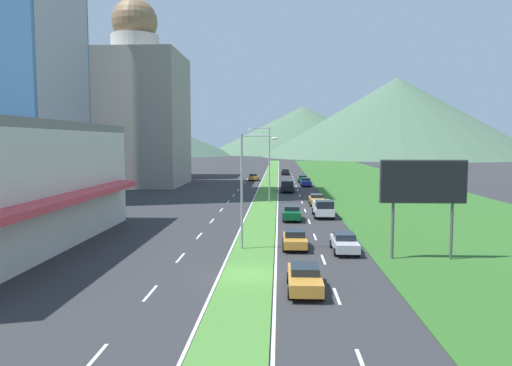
% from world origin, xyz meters
% --- Properties ---
extents(ground_plane, '(600.00, 600.00, 0.00)m').
position_xyz_m(ground_plane, '(0.00, 0.00, 0.00)').
color(ground_plane, '#2D2D30').
extents(grass_median, '(3.20, 240.00, 0.06)m').
position_xyz_m(grass_median, '(0.00, 60.00, 0.03)').
color(grass_median, '#477F33').
rests_on(grass_median, ground_plane).
extents(grass_verge_right, '(24.00, 240.00, 0.06)m').
position_xyz_m(grass_verge_right, '(20.60, 60.00, 0.03)').
color(grass_verge_right, '#2D6023').
rests_on(grass_verge_right, ground_plane).
extents(lane_dash_left_1, '(0.16, 2.80, 0.01)m').
position_xyz_m(lane_dash_left_1, '(-5.10, -11.91, 0.01)').
color(lane_dash_left_1, silver).
rests_on(lane_dash_left_1, ground_plane).
extents(lane_dash_left_2, '(0.16, 2.80, 0.01)m').
position_xyz_m(lane_dash_left_2, '(-5.10, -3.81, 0.01)').
color(lane_dash_left_2, silver).
rests_on(lane_dash_left_2, ground_plane).
extents(lane_dash_left_3, '(0.16, 2.80, 0.01)m').
position_xyz_m(lane_dash_left_3, '(-5.10, 4.28, 0.01)').
color(lane_dash_left_3, silver).
rests_on(lane_dash_left_3, ground_plane).
extents(lane_dash_left_4, '(0.16, 2.80, 0.01)m').
position_xyz_m(lane_dash_left_4, '(-5.10, 12.37, 0.01)').
color(lane_dash_left_4, silver).
rests_on(lane_dash_left_4, ground_plane).
extents(lane_dash_left_5, '(0.16, 2.80, 0.01)m').
position_xyz_m(lane_dash_left_5, '(-5.10, 20.46, 0.01)').
color(lane_dash_left_5, silver).
rests_on(lane_dash_left_5, ground_plane).
extents(lane_dash_left_6, '(0.16, 2.80, 0.01)m').
position_xyz_m(lane_dash_left_6, '(-5.10, 28.56, 0.01)').
color(lane_dash_left_6, silver).
rests_on(lane_dash_left_6, ground_plane).
extents(lane_dash_left_7, '(0.16, 2.80, 0.01)m').
position_xyz_m(lane_dash_left_7, '(-5.10, 36.65, 0.01)').
color(lane_dash_left_7, silver).
rests_on(lane_dash_left_7, ground_plane).
extents(lane_dash_left_8, '(0.16, 2.80, 0.01)m').
position_xyz_m(lane_dash_left_8, '(-5.10, 44.74, 0.01)').
color(lane_dash_left_8, silver).
rests_on(lane_dash_left_8, ground_plane).
extents(lane_dash_left_9, '(0.16, 2.80, 0.01)m').
position_xyz_m(lane_dash_left_9, '(-5.10, 52.84, 0.01)').
color(lane_dash_left_9, silver).
rests_on(lane_dash_left_9, ground_plane).
extents(lane_dash_left_10, '(0.16, 2.80, 0.01)m').
position_xyz_m(lane_dash_left_10, '(-5.10, 60.93, 0.01)').
color(lane_dash_left_10, silver).
rests_on(lane_dash_left_10, ground_plane).
extents(lane_dash_left_11, '(0.16, 2.80, 0.01)m').
position_xyz_m(lane_dash_left_11, '(-5.10, 69.02, 0.01)').
color(lane_dash_left_11, silver).
rests_on(lane_dash_left_11, ground_plane).
extents(lane_dash_left_12, '(0.16, 2.80, 0.01)m').
position_xyz_m(lane_dash_left_12, '(-5.10, 77.11, 0.01)').
color(lane_dash_left_12, silver).
rests_on(lane_dash_left_12, ground_plane).
extents(lane_dash_left_13, '(0.16, 2.80, 0.01)m').
position_xyz_m(lane_dash_left_13, '(-5.10, 85.21, 0.01)').
color(lane_dash_left_13, silver).
rests_on(lane_dash_left_13, ground_plane).
extents(lane_dash_left_14, '(0.16, 2.80, 0.01)m').
position_xyz_m(lane_dash_left_14, '(-5.10, 93.30, 0.01)').
color(lane_dash_left_14, silver).
rests_on(lane_dash_left_14, ground_plane).
extents(lane_dash_right_1, '(0.16, 2.80, 0.01)m').
position_xyz_m(lane_dash_right_1, '(5.10, -11.91, 0.01)').
color(lane_dash_right_1, silver).
rests_on(lane_dash_right_1, ground_plane).
extents(lane_dash_right_2, '(0.16, 2.80, 0.01)m').
position_xyz_m(lane_dash_right_2, '(5.10, -3.81, 0.01)').
color(lane_dash_right_2, silver).
rests_on(lane_dash_right_2, ground_plane).
extents(lane_dash_right_3, '(0.16, 2.80, 0.01)m').
position_xyz_m(lane_dash_right_3, '(5.10, 4.28, 0.01)').
color(lane_dash_right_3, silver).
rests_on(lane_dash_right_3, ground_plane).
extents(lane_dash_right_4, '(0.16, 2.80, 0.01)m').
position_xyz_m(lane_dash_right_4, '(5.10, 12.37, 0.01)').
color(lane_dash_right_4, silver).
rests_on(lane_dash_right_4, ground_plane).
extents(lane_dash_right_5, '(0.16, 2.80, 0.01)m').
position_xyz_m(lane_dash_right_5, '(5.10, 20.46, 0.01)').
color(lane_dash_right_5, silver).
rests_on(lane_dash_right_5, ground_plane).
extents(lane_dash_right_6, '(0.16, 2.80, 0.01)m').
position_xyz_m(lane_dash_right_6, '(5.10, 28.56, 0.01)').
color(lane_dash_right_6, silver).
rests_on(lane_dash_right_6, ground_plane).
extents(lane_dash_right_7, '(0.16, 2.80, 0.01)m').
position_xyz_m(lane_dash_right_7, '(5.10, 36.65, 0.01)').
color(lane_dash_right_7, silver).
rests_on(lane_dash_right_7, ground_plane).
extents(lane_dash_right_8, '(0.16, 2.80, 0.01)m').
position_xyz_m(lane_dash_right_8, '(5.10, 44.74, 0.01)').
color(lane_dash_right_8, silver).
rests_on(lane_dash_right_8, ground_plane).
extents(lane_dash_right_9, '(0.16, 2.80, 0.01)m').
position_xyz_m(lane_dash_right_9, '(5.10, 52.84, 0.01)').
color(lane_dash_right_9, silver).
rests_on(lane_dash_right_9, ground_plane).
extents(lane_dash_right_10, '(0.16, 2.80, 0.01)m').
position_xyz_m(lane_dash_right_10, '(5.10, 60.93, 0.01)').
color(lane_dash_right_10, silver).
rests_on(lane_dash_right_10, ground_plane).
extents(lane_dash_right_11, '(0.16, 2.80, 0.01)m').
position_xyz_m(lane_dash_right_11, '(5.10, 69.02, 0.01)').
color(lane_dash_right_11, silver).
rests_on(lane_dash_right_11, ground_plane).
extents(lane_dash_right_12, '(0.16, 2.80, 0.01)m').
position_xyz_m(lane_dash_right_12, '(5.10, 77.11, 0.01)').
color(lane_dash_right_12, silver).
rests_on(lane_dash_right_12, ground_plane).
extents(lane_dash_right_13, '(0.16, 2.80, 0.01)m').
position_xyz_m(lane_dash_right_13, '(5.10, 85.21, 0.01)').
color(lane_dash_right_13, silver).
rests_on(lane_dash_right_13, ground_plane).
extents(lane_dash_right_14, '(0.16, 2.80, 0.01)m').
position_xyz_m(lane_dash_right_14, '(5.10, 93.30, 0.01)').
color(lane_dash_right_14, silver).
rests_on(lane_dash_right_14, ground_plane).
extents(edge_line_median_left, '(0.16, 240.00, 0.01)m').
position_xyz_m(edge_line_median_left, '(-1.75, 60.00, 0.01)').
color(edge_line_median_left, silver).
rests_on(edge_line_median_left, ground_plane).
extents(edge_line_median_right, '(0.16, 240.00, 0.01)m').
position_xyz_m(edge_line_median_right, '(1.75, 60.00, 0.01)').
color(edge_line_median_right, silver).
rests_on(edge_line_median_right, ground_plane).
extents(domed_building, '(17.50, 17.50, 34.89)m').
position_xyz_m(domed_building, '(-25.18, 61.66, 14.13)').
color(domed_building, '#9E9384').
rests_on(domed_building, ground_plane).
extents(midrise_colored, '(15.29, 15.29, 27.44)m').
position_xyz_m(midrise_colored, '(-30.05, 81.01, 13.72)').
color(midrise_colored, '#D83847').
rests_on(midrise_colored, ground_plane).
extents(hill_far_left, '(134.81, 134.81, 27.82)m').
position_xyz_m(hill_far_left, '(-93.00, 264.81, 13.91)').
color(hill_far_left, '#3D5647').
rests_on(hill_far_left, ground_plane).
extents(hill_far_center, '(129.86, 129.86, 32.12)m').
position_xyz_m(hill_far_center, '(17.83, 299.84, 16.06)').
color(hill_far_center, '#47664C').
rests_on(hill_far_center, ground_plane).
extents(hill_far_right, '(147.04, 147.04, 43.07)m').
position_xyz_m(hill_far_right, '(65.68, 238.71, 21.53)').
color(hill_far_right, '#47664C').
rests_on(hill_far_right, ground_plane).
extents(street_lamp_near, '(2.87, 0.44, 8.91)m').
position_xyz_m(street_lamp_near, '(-0.59, 7.26, 5.14)').
color(street_lamp_near, '#99999E').
rests_on(street_lamp_near, ground_plane).
extents(street_lamp_mid, '(2.93, 0.31, 10.29)m').
position_xyz_m(street_lamp_mid, '(0.32, 35.84, 5.86)').
color(street_lamp_mid, '#99999E').
rests_on(street_lamp_mid, ground_plane).
extents(billboard_roadside, '(6.04, 0.28, 7.06)m').
position_xyz_m(billboard_roadside, '(12.01, 4.57, 5.28)').
color(billboard_roadside, '#4C4C51').
rests_on(billboard_roadside, ground_plane).
extents(car_0, '(1.96, 4.36, 1.52)m').
position_xyz_m(car_0, '(3.29, 21.31, 0.78)').
color(car_0, '#0C5128').
rests_on(car_0, ground_plane).
extents(car_1, '(1.98, 4.10, 1.61)m').
position_xyz_m(car_1, '(6.89, 60.14, 0.81)').
color(car_1, navy).
rests_on(car_1, ground_plane).
extents(car_2, '(1.87, 4.51, 1.43)m').
position_xyz_m(car_2, '(6.90, 6.75, 0.74)').
color(car_2, '#B2B2B7').
rests_on(car_2, ground_plane).
extents(car_3, '(1.91, 4.75, 1.40)m').
position_xyz_m(car_3, '(6.87, 34.00, 0.73)').
color(car_3, '#C6842D').
rests_on(car_3, ground_plane).
extents(car_4, '(1.94, 4.11, 1.47)m').
position_xyz_m(car_4, '(6.72, 68.92, 0.76)').
color(car_4, '#0C5128').
rests_on(car_4, ground_plane).
extents(car_5, '(2.00, 4.31, 1.50)m').
position_xyz_m(car_5, '(-3.56, 73.38, 0.76)').
color(car_5, '#C6842D').
rests_on(car_5, ground_plane).
extents(car_6, '(1.92, 4.10, 1.42)m').
position_xyz_m(car_6, '(3.20, 7.76, 0.73)').
color(car_6, '#C6842D').
rests_on(car_6, ground_plane).
extents(car_7, '(1.99, 4.67, 1.47)m').
position_xyz_m(car_7, '(3.44, 91.48, 0.77)').
color(car_7, black).
rests_on(car_7, ground_plane).
extents(car_8, '(1.94, 4.70, 1.42)m').
position_xyz_m(car_8, '(3.40, -2.96, 0.74)').
color(car_8, '#C6842D').
rests_on(car_8, ground_plane).
extents(pickup_truck_0, '(2.18, 5.40, 2.00)m').
position_xyz_m(pickup_truck_0, '(3.28, 49.60, 0.98)').
color(pickup_truck_0, black).
rests_on(pickup_truck_0, ground_plane).
extents(pickup_truck_1, '(2.18, 5.40, 2.00)m').
position_xyz_m(pickup_truck_1, '(6.82, 23.46, 0.98)').
color(pickup_truck_1, silver).
rests_on(pickup_truck_1, ground_plane).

